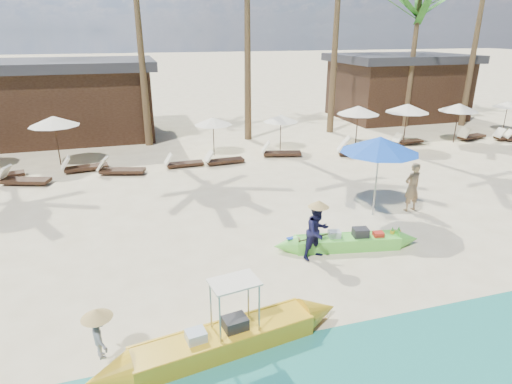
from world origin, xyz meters
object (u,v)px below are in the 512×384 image
object	(u,v)px
green_canoe	(347,242)
tourist	(412,187)
blue_umbrella	(380,145)
yellow_canoe	(225,339)

from	to	relation	value
green_canoe	tourist	distance (m)	3.91
tourist	blue_umbrella	size ratio (longest dim) A/B	0.63
blue_umbrella	green_canoe	bearing A→B (deg)	-136.40
blue_umbrella	yellow_canoe	bearing A→B (deg)	-141.56
yellow_canoe	blue_umbrella	bearing A→B (deg)	29.60
yellow_canoe	tourist	size ratio (longest dim) A/B	3.33
blue_umbrella	tourist	bearing A→B (deg)	0.36
yellow_canoe	blue_umbrella	size ratio (longest dim) A/B	2.11
green_canoe	blue_umbrella	distance (m)	3.50
green_canoe	tourist	bearing A→B (deg)	38.98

